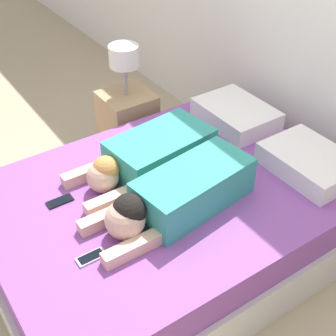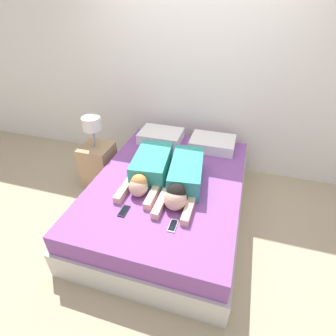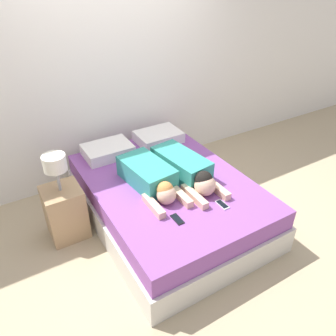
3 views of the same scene
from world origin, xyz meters
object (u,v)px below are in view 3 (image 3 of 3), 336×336
at_px(cell_phone_left, 177,219).
at_px(pillow_head_left, 108,150).
at_px(person_left, 151,177).
at_px(cell_phone_right, 222,204).
at_px(pillow_head_right, 158,137).
at_px(nightstand, 64,208).
at_px(bed, 168,200).
at_px(person_right, 187,170).

bearing_deg(cell_phone_left, pillow_head_left, 93.97).
height_order(person_left, cell_phone_right, person_left).
bearing_deg(cell_phone_right, person_left, 125.38).
height_order(pillow_head_left, cell_phone_left, pillow_head_left).
bearing_deg(pillow_head_right, person_left, -123.89).
distance_m(pillow_head_left, person_left, 0.82).
relative_size(person_left, nightstand, 0.96).
distance_m(bed, person_right, 0.42).
xyz_separation_m(bed, person_left, (-0.20, -0.00, 0.36)).
height_order(bed, person_right, person_right).
bearing_deg(cell_phone_right, pillow_head_right, 85.47).
bearing_deg(cell_phone_left, pillow_head_right, 66.97).
distance_m(person_left, cell_phone_left, 0.57).
bearing_deg(pillow_head_left, pillow_head_right, 0.00).
height_order(pillow_head_left, person_right, person_right).
height_order(pillow_head_right, person_right, person_right).
xyz_separation_m(person_left, cell_phone_left, (-0.04, -0.56, -0.10)).
height_order(person_right, cell_phone_right, person_right).
relative_size(cell_phone_right, nightstand, 0.16).
bearing_deg(bed, pillow_head_left, 112.89).
relative_size(cell_phone_left, nightstand, 0.16).
bearing_deg(pillow_head_right, person_right, -100.00).
bearing_deg(pillow_head_right, pillow_head_left, 180.00).
relative_size(pillow_head_left, person_left, 0.60).
distance_m(bed, pillow_head_right, 0.93).
xyz_separation_m(bed, nightstand, (-1.02, 0.32, 0.09)).
bearing_deg(pillow_head_right, nightstand, -160.36).
bearing_deg(nightstand, bed, -17.20).
bearing_deg(cell_phone_left, bed, 66.77).
distance_m(cell_phone_left, nightstand, 1.19).
relative_size(pillow_head_left, cell_phone_right, 3.66).
relative_size(pillow_head_right, cell_phone_left, 3.66).
bearing_deg(person_left, person_right, -10.51).
bearing_deg(nightstand, pillow_head_left, 35.39).
xyz_separation_m(cell_phone_right, nightstand, (-1.25, 0.92, -0.17)).
bearing_deg(pillow_head_left, cell_phone_right, -68.17).
height_order(person_right, nightstand, nightstand).
bearing_deg(pillow_head_right, cell_phone_left, -113.03).
bearing_deg(person_left, cell_phone_left, -94.12).
bearing_deg(person_left, pillow_head_right, 56.11).
xyz_separation_m(cell_phone_left, nightstand, (-0.78, 0.88, -0.17)).
relative_size(person_right, nightstand, 1.04).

